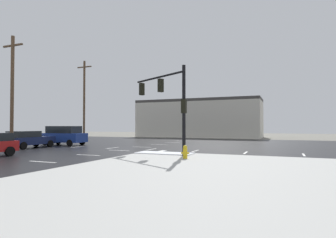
# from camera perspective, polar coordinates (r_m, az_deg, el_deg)

# --- Properties ---
(ground_plane) EXTENTS (120.00, 120.00, 0.00)m
(ground_plane) POSITION_cam_1_polar(r_m,az_deg,el_deg) (25.47, -7.50, -6.07)
(ground_plane) COLOR slate
(road_asphalt) EXTENTS (44.00, 44.00, 0.02)m
(road_asphalt) POSITION_cam_1_polar(r_m,az_deg,el_deg) (25.47, -7.50, -6.04)
(road_asphalt) COLOR black
(road_asphalt) RESTS_ON ground_plane
(sidewalk_corner) EXTENTS (18.00, 18.00, 0.14)m
(sidewalk_corner) POSITION_cam_1_polar(r_m,az_deg,el_deg) (10.19, 18.50, -12.69)
(sidewalk_corner) COLOR #B2B2AD
(sidewalk_corner) RESTS_ON ground_plane
(snow_strip_curbside) EXTENTS (4.00, 1.60, 0.06)m
(snow_strip_curbside) POSITION_cam_1_polar(r_m,az_deg,el_deg) (19.65, -0.68, -6.97)
(snow_strip_curbside) COLOR white
(snow_strip_curbside) RESTS_ON sidewalk_corner
(lane_markings) EXTENTS (36.15, 36.15, 0.01)m
(lane_markings) POSITION_cam_1_polar(r_m,az_deg,el_deg) (23.69, -6.65, -6.37)
(lane_markings) COLOR silver
(lane_markings) RESTS_ON road_asphalt
(traffic_signal_mast) EXTENTS (5.10, 3.10, 5.87)m
(traffic_signal_mast) POSITION_cam_1_polar(r_m,az_deg,el_deg) (19.32, 0.14, 4.59)
(traffic_signal_mast) COLOR black
(traffic_signal_mast) RESTS_ON sidewalk_corner
(fire_hydrant) EXTENTS (0.48, 0.26, 0.79)m
(fire_hydrant) POSITION_cam_1_polar(r_m,az_deg,el_deg) (16.62, 3.52, -6.72)
(fire_hydrant) COLOR gold
(fire_hydrant) RESTS_ON sidewalk_corner
(strip_building_background) EXTENTS (22.32, 8.00, 6.87)m
(strip_building_background) POSITION_cam_1_polar(r_m,az_deg,el_deg) (52.03, 6.27, 0.10)
(strip_building_background) COLOR beige
(strip_building_background) RESTS_ON ground_plane
(sedan_navy) EXTENTS (2.09, 4.57, 1.58)m
(sedan_navy) POSITION_cam_1_polar(r_m,az_deg,el_deg) (28.86, -26.59, -3.68)
(sedan_navy) COLOR #141E47
(sedan_navy) RESTS_ON road_asphalt
(suv_blue) EXTENTS (4.88, 2.27, 2.03)m
(suv_blue) POSITION_cam_1_polar(r_m,az_deg,el_deg) (31.84, -20.52, -3.09)
(suv_blue) COLOR navy
(suv_blue) RESTS_ON road_asphalt
(utility_pole_mid) EXTENTS (2.20, 0.28, 9.61)m
(utility_pole_mid) POSITION_cam_1_polar(r_m,az_deg,el_deg) (26.74, -29.22, 5.10)
(utility_pole_mid) COLOR brown
(utility_pole_mid) RESTS_ON ground_plane
(utility_pole_far) EXTENTS (2.20, 0.28, 10.66)m
(utility_pole_far) POSITION_cam_1_polar(r_m,az_deg,el_deg) (38.48, -16.75, 3.84)
(utility_pole_far) COLOR brown
(utility_pole_far) RESTS_ON ground_plane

